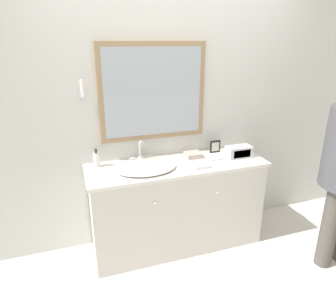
{
  "coord_description": "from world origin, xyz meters",
  "views": [
    {
      "loc": [
        -0.86,
        -2.06,
        1.92
      ],
      "look_at": [
        -0.09,
        0.28,
        1.06
      ],
      "focal_mm": 32.0,
      "sensor_mm": 36.0,
      "label": 1
    }
  ],
  "objects_px": {
    "appliance_box": "(239,152)",
    "picture_frame": "(215,147)",
    "sink_basin": "(146,167)",
    "soap_bottle": "(96,160)"
  },
  "relations": [
    {
      "from": "soap_bottle",
      "to": "picture_frame",
      "type": "relative_size",
      "value": 1.34
    },
    {
      "from": "sink_basin",
      "to": "appliance_box",
      "type": "xyz_separation_m",
      "value": [
        0.91,
        -0.01,
        0.04
      ]
    },
    {
      "from": "soap_bottle",
      "to": "sink_basin",
      "type": "bearing_deg",
      "value": -25.01
    },
    {
      "from": "sink_basin",
      "to": "soap_bottle",
      "type": "xyz_separation_m",
      "value": [
        -0.4,
        0.19,
        0.05
      ]
    },
    {
      "from": "sink_basin",
      "to": "soap_bottle",
      "type": "bearing_deg",
      "value": 154.99
    },
    {
      "from": "soap_bottle",
      "to": "picture_frame",
      "type": "xyz_separation_m",
      "value": [
        1.15,
        -0.01,
        -0.0
      ]
    },
    {
      "from": "sink_basin",
      "to": "picture_frame",
      "type": "relative_size",
      "value": 4.25
    },
    {
      "from": "appliance_box",
      "to": "picture_frame",
      "type": "distance_m",
      "value": 0.24
    },
    {
      "from": "sink_basin",
      "to": "picture_frame",
      "type": "bearing_deg",
      "value": 13.03
    },
    {
      "from": "sink_basin",
      "to": "appliance_box",
      "type": "bearing_deg",
      "value": -0.62
    }
  ]
}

